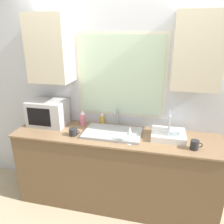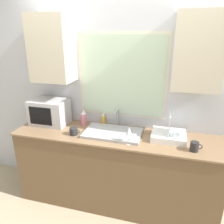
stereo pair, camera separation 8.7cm
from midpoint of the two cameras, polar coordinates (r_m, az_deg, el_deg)
The scene contains 12 objects.
ground_plane at distance 2.83m, azimuth 0.15°, elevation -25.83°, with size 12.00×12.00×0.00m, color tan.
countertop at distance 2.73m, azimuth 1.79°, elevation -14.74°, with size 2.36×0.60×0.94m.
wall_back at distance 2.59m, azimuth 3.48°, elevation 6.15°, with size 6.00×0.38×2.60m.
sink_basin at distance 2.50m, azimuth 1.18°, elevation -5.50°, with size 0.65×0.40×0.03m.
faucet at distance 2.63m, azimuth 2.37°, elevation -1.26°, with size 0.08×0.18×0.23m.
microwave at distance 2.83m, azimuth -15.13°, elevation -0.00°, with size 0.45×0.32×0.31m.
dish_rack at distance 2.46m, azimuth 15.78°, elevation -5.80°, with size 0.36×0.31×0.29m.
spray_bottle at distance 2.73m, azimuth -6.49°, elevation -1.49°, with size 0.07×0.07×0.19m.
soap_bottle at distance 2.74m, azimuth -1.39°, elevation -1.99°, with size 0.05×0.05×0.14m.
mug_near_sink at distance 2.50m, azimuth -9.00°, elevation -5.03°, with size 0.12×0.09×0.08m.
wine_glass at distance 2.24m, azimuth 5.57°, elevation -5.08°, with size 0.06×0.06×0.20m.
mug_by_rack at distance 2.31m, azimuth 21.78°, elevation -8.38°, with size 0.12×0.08×0.10m.
Camera 2 is at (0.55, -1.88, 2.04)m, focal length 35.00 mm.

